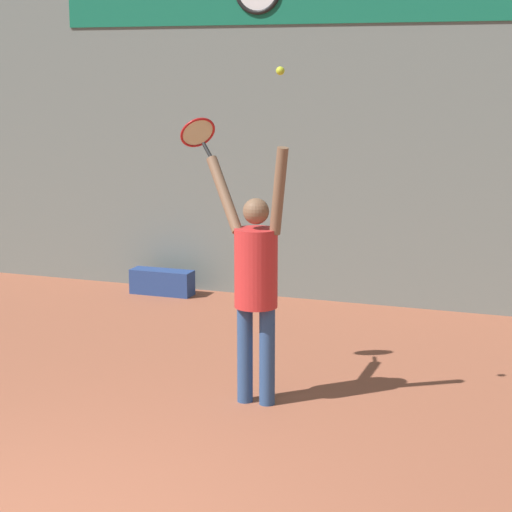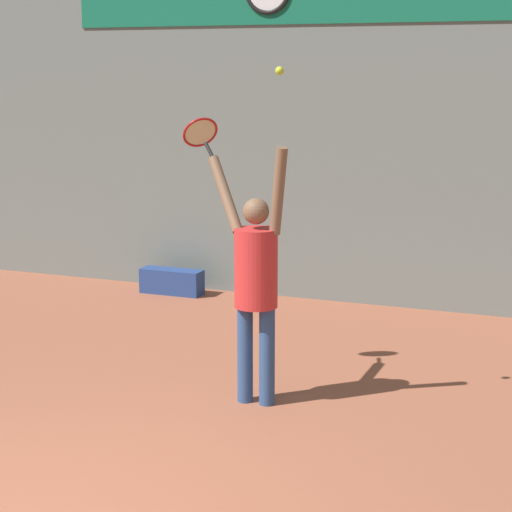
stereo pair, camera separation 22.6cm
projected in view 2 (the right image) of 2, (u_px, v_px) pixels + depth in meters
The scene contains 5 objects.
back_wall at pixel (323, 89), 10.71m from camera, with size 18.00×0.10×5.00m.
tennis_player at pixel (256, 276), 7.52m from camera, with size 0.86×0.51×2.15m.
tennis_racket at pixel (201, 134), 7.96m from camera, with size 0.40×0.40×0.35m.
tennis_ball at pixel (280, 71), 7.01m from camera, with size 0.07×0.07×0.07m.
equipment_bag at pixel (172, 281), 11.43m from camera, with size 0.78×0.25×0.31m.
Camera 2 is at (3.26, -3.91, 2.74)m, focal length 65.00 mm.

